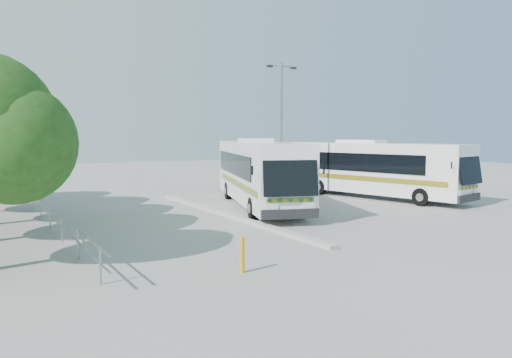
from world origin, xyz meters
TOP-DOWN VIEW (x-y plane):
  - ground at (0.00, 0.00)m, footprint 100.00×100.00m
  - kerb_divider at (-2.30, 2.00)m, footprint 0.40×16.00m
  - railing at (-10.00, 4.00)m, footprint 0.06×22.00m
  - coach_main at (0.62, 3.97)m, footprint 6.24×12.61m
  - coach_adjacent at (8.62, 3.71)m, footprint 4.87×12.28m
  - lamppost at (2.79, 5.16)m, footprint 1.93×0.20m
  - bollard at (-6.31, -6.85)m, footprint 0.18×0.18m

SIDE VIEW (x-z plane):
  - ground at x=0.00m, z-range 0.00..0.00m
  - kerb_divider at x=-2.30m, z-range 0.00..0.15m
  - bollard at x=-6.31m, z-range 0.00..1.02m
  - railing at x=-10.00m, z-range 0.24..1.24m
  - coach_adjacent at x=8.62m, z-range 0.16..3.50m
  - coach_main at x=0.62m, z-range 0.17..3.63m
  - lamppost at x=2.79m, z-range 0.41..8.33m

